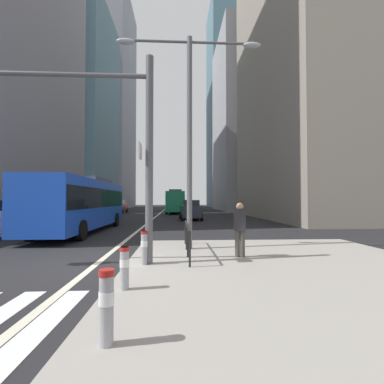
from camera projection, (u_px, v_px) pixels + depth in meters
ground_plane at (153, 219)px, 28.37m from camera, size 160.00×160.00×0.00m
median_island at (288, 269)px, 7.70m from camera, size 9.00×10.00×0.15m
lane_centre_line at (159, 214)px, 38.35m from camera, size 0.20×80.00×0.01m
office_tower_left_mid at (70, 110)px, 48.39m from camera, size 13.36×16.95×34.79m
office_tower_left_far at (103, 103)px, 70.14m from camera, size 13.42×20.44×52.40m
office_tower_right_mid at (252, 124)px, 54.59m from camera, size 13.15×17.42×33.52m
office_tower_right_far at (232, 106)px, 74.54m from camera, size 11.89×16.22×53.65m
city_bus_blue_oncoming at (83, 202)px, 17.07m from camera, size 2.78×11.38×3.40m
city_bus_red_receding at (176, 201)px, 42.10m from camera, size 2.81×11.77×3.40m
car_oncoming_mid at (118, 206)px, 41.18m from camera, size 2.13×4.42×1.94m
car_receding_near at (186, 204)px, 57.44m from camera, size 2.08×4.42×1.94m
car_receding_far at (190, 210)px, 27.37m from camera, size 2.19×4.44×1.94m
traffic_signal_gantry at (66, 123)px, 7.97m from camera, size 6.99×0.65×6.00m
street_lamp_post at (189, 112)px, 10.56m from camera, size 5.50×0.32×8.00m
bollard_front at (106, 303)px, 3.51m from camera, size 0.20×0.20×0.94m
bollard_left at (124, 266)px, 5.69m from camera, size 0.20×0.20×0.86m
bollard_right at (144, 246)px, 7.88m from camera, size 0.20×0.20×0.94m
pedestrian_railing at (187, 232)px, 9.57m from camera, size 0.06×4.05×0.98m
pedestrian_waiting at (240, 227)px, 8.91m from camera, size 0.42×0.32×1.72m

